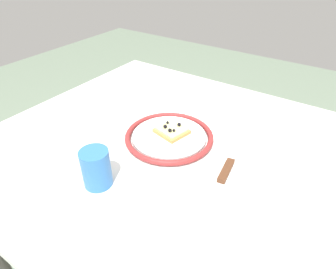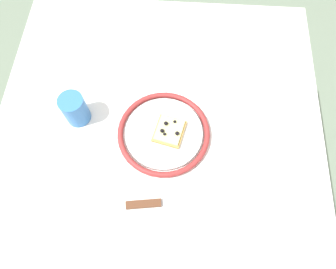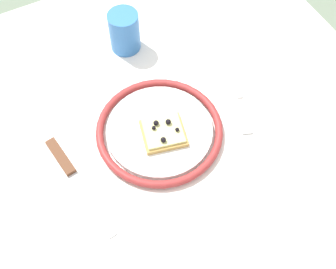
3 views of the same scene
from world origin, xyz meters
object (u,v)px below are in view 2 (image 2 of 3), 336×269
at_px(plate, 164,133).
at_px(pizza_slice_near, 169,131).
at_px(knife, 156,203).
at_px(dining_table, 158,153).
at_px(fork, 167,76).
at_px(cup, 75,109).

height_order(plate, pizza_slice_near, pizza_slice_near).
relative_size(pizza_slice_near, knife, 0.41).
bearing_deg(pizza_slice_near, plate, -84.93).
relative_size(dining_table, pizza_slice_near, 10.52).
bearing_deg(fork, pizza_slice_near, 5.78).
bearing_deg(cup, knife, 46.06).
relative_size(knife, fork, 1.25).
relative_size(pizza_slice_near, cup, 1.04).
bearing_deg(fork, plate, 1.29).
bearing_deg(pizza_slice_near, fork, -174.22).
xyz_separation_m(dining_table, cup, (-0.06, -0.23, 0.14)).
height_order(dining_table, knife, knife).
height_order(fork, cup, cup).
bearing_deg(cup, pizza_slice_near, 81.92).
bearing_deg(plate, fork, -178.71).
xyz_separation_m(knife, cup, (-0.23, -0.24, 0.04)).
bearing_deg(knife, cup, -133.94).
relative_size(plate, fork, 1.34).
bearing_deg(dining_table, plate, 141.19).
bearing_deg(plate, knife, -1.54).
height_order(plate, knife, plate).
bearing_deg(fork, knife, -0.13).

